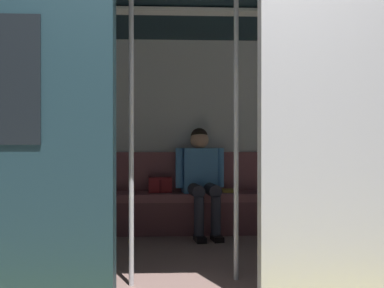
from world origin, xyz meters
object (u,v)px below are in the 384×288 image
at_px(bench_seat, 180,202).
at_px(handbag, 160,185).
at_px(grab_pole_far, 236,131).
at_px(train_car, 177,83).
at_px(grab_pole_door, 131,130).
at_px(book, 228,191).
at_px(person_seated, 201,173).

bearing_deg(bench_seat, handbag, -12.69).
xyz_separation_m(bench_seat, grab_pole_far, (-0.38, 1.65, 0.76)).
xyz_separation_m(train_car, grab_pole_far, (-0.43, 0.63, -0.43)).
xyz_separation_m(bench_seat, grab_pole_door, (0.38, 1.75, 0.76)).
bearing_deg(handbag, bench_seat, 167.31).
xyz_separation_m(book, grab_pole_far, (0.17, 1.71, 0.64)).
relative_size(bench_seat, handbag, 9.89).
distance_m(train_car, bench_seat, 1.57).
bearing_deg(handbag, book, -179.09).
height_order(bench_seat, grab_pole_far, grab_pole_far).
distance_m(person_seated, book, 0.40).
bearing_deg(train_car, person_seated, -106.32).
distance_m(bench_seat, grab_pole_far, 1.85).
xyz_separation_m(train_car, bench_seat, (-0.05, -1.01, -1.19)).
relative_size(bench_seat, grab_pole_door, 1.16).
bearing_deg(grab_pole_far, grab_pole_door, 7.44).
height_order(train_car, bench_seat, train_car).
height_order(person_seated, handbag, person_seated).
bearing_deg(book, grab_pole_far, 81.80).
bearing_deg(grab_pole_far, person_seated, -84.51).
bearing_deg(grab_pole_door, handbag, -95.00).
bearing_deg(bench_seat, grab_pole_door, 77.68).
bearing_deg(bench_seat, book, -173.49).
xyz_separation_m(train_car, handbag, (0.17, -1.06, -1.00)).
relative_size(bench_seat, grab_pole_far, 1.16).
xyz_separation_m(train_car, grab_pole_door, (0.33, 0.73, -0.43)).
bearing_deg(handbag, grab_pole_far, 109.63).
bearing_deg(grab_pole_far, book, -95.60).
bearing_deg(book, bench_seat, 3.92).
distance_m(bench_seat, handbag, 0.30).
bearing_deg(grab_pole_door, grab_pole_far, -172.56).
height_order(train_car, person_seated, train_car).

